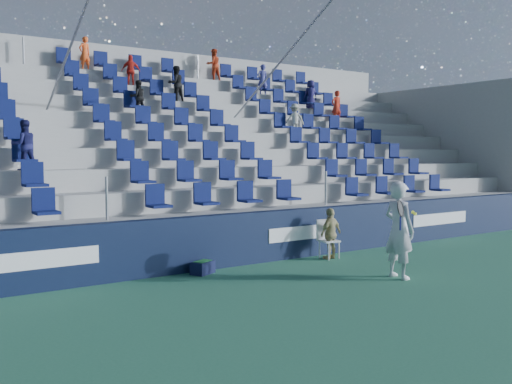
# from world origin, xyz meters

# --- Properties ---
(ground) EXTENTS (70.00, 70.00, 0.00)m
(ground) POSITION_xyz_m (0.00, 0.00, 0.00)
(ground) COLOR #307150
(ground) RESTS_ON ground
(sponsor_wall) EXTENTS (24.00, 0.32, 1.20)m
(sponsor_wall) POSITION_xyz_m (0.00, 3.15, 0.60)
(sponsor_wall) COLOR black
(sponsor_wall) RESTS_ON ground
(grandstand) EXTENTS (24.00, 8.17, 6.63)m
(grandstand) POSITION_xyz_m (-0.00, 8.24, 2.13)
(grandstand) COLOR #A2A29D
(grandstand) RESTS_ON ground
(tennis_player) EXTENTS (0.69, 0.75, 2.01)m
(tennis_player) POSITION_xyz_m (1.93, 0.11, 1.00)
(tennis_player) COLOR silver
(tennis_player) RESTS_ON ground
(line_judge_chair) EXTENTS (0.49, 0.50, 0.95)m
(line_judge_chair) POSITION_xyz_m (2.20, 2.65, 0.54)
(line_judge_chair) COLOR white
(line_judge_chair) RESTS_ON ground
(line_judge) EXTENTS (0.78, 0.44, 1.25)m
(line_judge) POSITION_xyz_m (2.20, 2.50, 0.62)
(line_judge) COLOR tan
(line_judge) RESTS_ON ground
(ball_bin) EXTENTS (0.59, 0.50, 0.28)m
(ball_bin) POSITION_xyz_m (-1.22, 2.75, 0.15)
(ball_bin) COLOR #0E1233
(ball_bin) RESTS_ON ground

